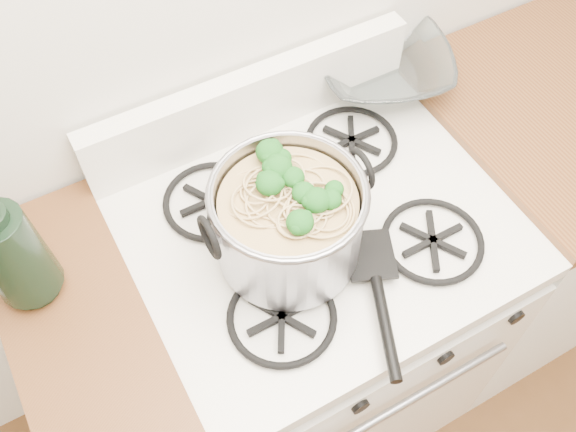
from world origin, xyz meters
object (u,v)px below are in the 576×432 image
at_px(stock_pot, 288,221).
at_px(glass_bowl, 382,72).
at_px(spatula, 371,253).
at_px(gas_range, 313,323).
at_px(bottle, 7,244).

distance_m(stock_pot, glass_bowl, 0.53).
distance_m(spatula, glass_bowl, 0.50).
height_order(gas_range, stock_pot, stock_pot).
bearing_deg(bottle, spatula, -41.48).
relative_size(stock_pot, glass_bowl, 2.53).
bearing_deg(stock_pot, glass_bowl, 36.10).
bearing_deg(bottle, stock_pot, -37.32).
xyz_separation_m(stock_pot, glass_bowl, (0.42, 0.31, -0.08)).
height_order(gas_range, glass_bowl, glass_bowl).
bearing_deg(glass_bowl, stock_pot, -143.90).
relative_size(gas_range, bottle, 3.01).
height_order(stock_pot, bottle, bottle).
xyz_separation_m(stock_pot, bottle, (-0.45, 0.15, 0.06)).
relative_size(stock_pot, bottle, 1.02).
bearing_deg(stock_pot, spatula, -35.61).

